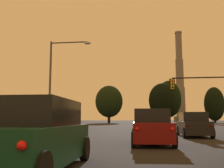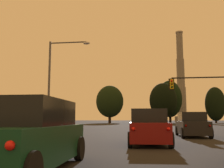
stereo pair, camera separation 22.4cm
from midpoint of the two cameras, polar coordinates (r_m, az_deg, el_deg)
suv_center_lane_second at (r=14.47m, az=8.35°, el=-9.30°), size 2.29×4.97×1.86m
suv_right_lane_front at (r=21.29m, az=17.28°, el=-8.49°), size 2.12×4.91×1.86m
suv_left_lane_third at (r=7.31m, az=-17.01°, el=-10.73°), size 2.20×4.94×1.86m
traffic_light_overhead_right at (r=28.77m, az=21.08°, el=-0.98°), size 6.73×0.50×5.72m
street_lamp at (r=24.57m, az=-11.84°, el=1.83°), size 3.89×0.36×8.55m
smokestack at (r=116.45m, az=14.85°, el=-0.39°), size 6.18×6.18×39.70m
treeline_right_mid at (r=92.38m, az=-0.43°, el=-3.82°), size 9.63×8.67×13.15m
treeline_center_left at (r=90.69m, az=11.16°, el=-3.51°), size 9.27×8.34×13.57m
treeline_far_right at (r=96.56m, az=12.51°, el=-3.17°), size 8.74×7.86×15.22m
treeline_center_right at (r=101.37m, az=21.62°, el=-4.05°), size 7.15×6.44×12.89m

